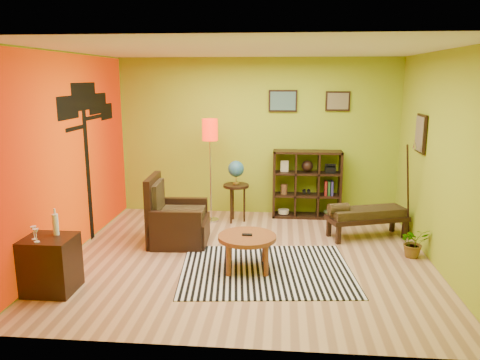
# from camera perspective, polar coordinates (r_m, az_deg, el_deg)

# --- Properties ---
(ground) EXTENTS (5.00, 5.00, 0.00)m
(ground) POSITION_cam_1_polar(r_m,az_deg,el_deg) (6.61, 0.92, -9.39)
(ground) COLOR tan
(ground) RESTS_ON ground
(room_shell) EXTENTS (5.04, 4.54, 2.82)m
(room_shell) POSITION_cam_1_polar(r_m,az_deg,el_deg) (6.19, 0.13, 6.35)
(room_shell) COLOR #96B120
(room_shell) RESTS_ON ground
(zebra_rug) EXTENTS (2.36, 1.94, 0.01)m
(zebra_rug) POSITION_cam_1_polar(r_m,az_deg,el_deg) (6.20, 3.20, -10.87)
(zebra_rug) COLOR white
(zebra_rug) RESTS_ON ground
(coffee_table) EXTENTS (0.75, 0.75, 0.48)m
(coffee_table) POSITION_cam_1_polar(r_m,az_deg,el_deg) (6.08, 0.88, -7.34)
(coffee_table) COLOR brown
(coffee_table) RESTS_ON ground
(armchair) EXTENTS (0.89, 0.90, 1.03)m
(armchair) POSITION_cam_1_polar(r_m,az_deg,el_deg) (7.14, -7.92, -5.17)
(armchair) COLOR black
(armchair) RESTS_ON ground
(side_cabinet) EXTENTS (0.56, 0.51, 0.98)m
(side_cabinet) POSITION_cam_1_polar(r_m,az_deg,el_deg) (5.93, -22.09, -9.48)
(side_cabinet) COLOR black
(side_cabinet) RESTS_ON ground
(floor_lamp) EXTENTS (0.27, 0.27, 1.78)m
(floor_lamp) POSITION_cam_1_polar(r_m,az_deg,el_deg) (7.90, -3.67, 5.00)
(floor_lamp) COLOR silver
(floor_lamp) RESTS_ON ground
(globe_table) EXTENTS (0.44, 0.44, 1.07)m
(globe_table) POSITION_cam_1_polar(r_m,az_deg,el_deg) (7.97, -0.48, 0.51)
(globe_table) COLOR black
(globe_table) RESTS_ON ground
(cube_shelf) EXTENTS (1.20, 0.35, 1.20)m
(cube_shelf) POSITION_cam_1_polar(r_m,az_deg,el_deg) (8.37, 8.24, -0.52)
(cube_shelf) COLOR black
(cube_shelf) RESTS_ON ground
(bench) EXTENTS (1.33, 0.81, 0.58)m
(bench) POSITION_cam_1_polar(r_m,az_deg,el_deg) (7.53, 15.01, -4.10)
(bench) COLOR black
(bench) RESTS_ON ground
(potted_plant) EXTENTS (0.45, 0.49, 0.33)m
(potted_plant) POSITION_cam_1_polar(r_m,az_deg,el_deg) (7.00, 20.38, -7.49)
(potted_plant) COLOR #26661E
(potted_plant) RESTS_ON ground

